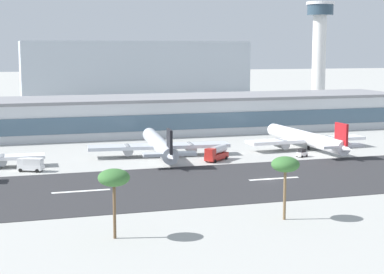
% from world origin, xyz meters
% --- Properties ---
extents(ground_plane, '(1400.00, 1400.00, 0.00)m').
position_xyz_m(ground_plane, '(0.00, 0.00, 0.00)').
color(ground_plane, '#A8A8A3').
extents(runway_strip, '(800.00, 39.88, 0.08)m').
position_xyz_m(runway_strip, '(0.00, 0.38, 0.04)').
color(runway_strip, '#2D2D30').
rests_on(runway_strip, ground_plane).
extents(runway_centreline_dash_3, '(12.00, 1.20, 0.01)m').
position_xyz_m(runway_centreline_dash_3, '(-41.53, 0.38, 0.09)').
color(runway_centreline_dash_3, white).
rests_on(runway_centreline_dash_3, runway_strip).
extents(runway_centreline_dash_4, '(12.00, 1.20, 0.01)m').
position_xyz_m(runway_centreline_dash_4, '(1.74, 0.38, 0.09)').
color(runway_centreline_dash_4, white).
rests_on(runway_centreline_dash_4, runway_strip).
extents(terminal_building, '(205.03, 30.38, 12.63)m').
position_xyz_m(terminal_building, '(-16.90, 85.59, 6.32)').
color(terminal_building, silver).
rests_on(terminal_building, ground_plane).
extents(control_tower, '(11.73, 11.73, 48.45)m').
position_xyz_m(control_tower, '(71.78, 111.42, 29.35)').
color(control_tower, silver).
rests_on(control_tower, ground_plane).
extents(distant_hotel_block, '(121.17, 34.10, 33.08)m').
position_xyz_m(distant_hotel_block, '(13.53, 210.28, 16.54)').
color(distant_hotel_block, '#A8B2BC').
rests_on(distant_hotel_block, ground_plane).
extents(airliner_black_tail_gate_1, '(39.09, 46.38, 9.69)m').
position_xyz_m(airliner_black_tail_gate_1, '(-15.88, 36.45, 3.09)').
color(airliner_black_tail_gate_1, silver).
rests_on(airliner_black_tail_gate_1, ground_plane).
extents(airliner_red_tail_gate_2, '(37.07, 46.28, 9.66)m').
position_xyz_m(airliner_red_tail_gate_2, '(28.49, 35.81, 3.08)').
color(airliner_red_tail_gate_2, white).
rests_on(airliner_red_tail_gate_2, ground_plane).
extents(service_box_truck_0, '(6.43, 4.87, 3.25)m').
position_xyz_m(service_box_truck_0, '(-50.47, 25.25, 1.79)').
color(service_box_truck_0, white).
rests_on(service_box_truck_0, ground_plane).
extents(service_baggage_tug_1, '(3.58, 3.01, 2.20)m').
position_xyz_m(service_baggage_tug_1, '(21.13, 25.11, 1.05)').
color(service_baggage_tug_1, white).
rests_on(service_baggage_tug_1, ground_plane).
extents(service_fuel_truck_2, '(8.13, 7.53, 3.95)m').
position_xyz_m(service_fuel_truck_2, '(-3.08, 26.15, 2.03)').
color(service_fuel_truck_2, '#B2231E').
rests_on(service_fuel_truck_2, ground_plane).
extents(palm_tree_0, '(4.86, 4.86, 11.01)m').
position_xyz_m(palm_tree_0, '(-10.57, -31.24, 9.51)').
color(palm_tree_0, brown).
rests_on(palm_tree_0, ground_plane).
extents(palm_tree_1, '(4.94, 4.94, 10.98)m').
position_xyz_m(palm_tree_1, '(-40.41, -33.53, 9.47)').
color(palm_tree_1, brown).
rests_on(palm_tree_1, ground_plane).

